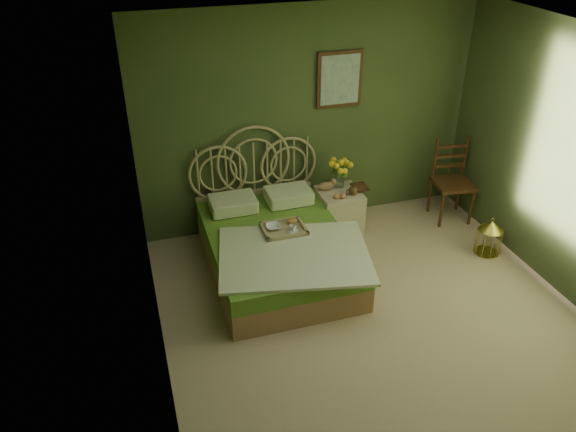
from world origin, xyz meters
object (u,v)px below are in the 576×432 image
object	(u,v)px
nightstand	(339,205)
birdcage	(489,238)
bed	(276,246)
chair	(451,175)

from	to	relation	value
nightstand	birdcage	world-z (taller)	nightstand
bed	birdcage	xyz separation A→B (m)	(2.38, -0.42, -0.09)
birdcage	bed	bearing A→B (deg)	170.04
bed	nightstand	xyz separation A→B (m)	(0.94, 0.54, 0.06)
nightstand	birdcage	xyz separation A→B (m)	(1.44, -0.96, -0.15)
nightstand	chair	distance (m)	1.46
nightstand	birdcage	size ratio (longest dim) A/B	2.32
nightstand	birdcage	distance (m)	1.74
bed	nightstand	bearing A→B (deg)	30.06
chair	birdcage	world-z (taller)	chair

